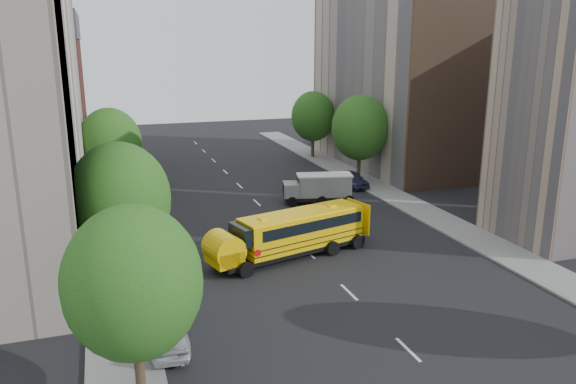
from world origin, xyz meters
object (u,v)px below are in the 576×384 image
street_tree_4 (360,128)px  parked_car_0 (168,331)px  parked_car_1 (134,200)px  parked_car_2 (134,168)px  street_tree_0 (133,283)px  safari_truck (319,188)px  school_bus (291,232)px  street_tree_1 (120,200)px  parked_car_4 (352,179)px  street_tree_5 (313,116)px  street_tree_2 (110,144)px

street_tree_4 → parked_car_0: bearing=-130.1°
parked_car_1 → parked_car_2: 12.48m
street_tree_0 → safari_truck: (15.81, 22.47, -3.39)m
street_tree_0 → parked_car_1: size_ratio=1.81×
school_bus → parked_car_0: school_bus is taller
street_tree_1 → parked_car_0: (1.40, -6.46, -4.24)m
street_tree_0 → parked_car_0: street_tree_0 is taller
street_tree_0 → parked_car_4: bearing=52.0°
street_tree_4 → parked_car_4: bearing=-130.6°
street_tree_5 → parked_car_1: (-20.60, -14.53, -4.03)m
safari_truck → parked_car_1: size_ratio=1.42×
school_bus → street_tree_1: bearing=175.3°
parked_car_0 → parked_car_4: parked_car_0 is taller
parked_car_2 → street_tree_2: bearing=79.9°
school_bus → parked_car_1: (-8.34, 13.67, -0.89)m
street_tree_1 → safari_truck: (15.81, 12.47, -3.70)m
street_tree_0 → street_tree_2: bearing=90.0°
street_tree_4 → school_bus: bearing=-127.1°
street_tree_4 → school_bus: 20.61m
street_tree_2 → street_tree_1: bearing=-90.0°
parked_car_0 → safari_truck: bearing=-123.8°
street_tree_0 → safari_truck: 27.68m
street_tree_0 → parked_car_1: bearing=86.9°
street_tree_0 → parked_car_2: (2.20, 37.93, -3.99)m
parked_car_0 → parked_car_1: bearing=-86.5°
street_tree_4 → street_tree_2: bearing=180.0°
street_tree_5 → parked_car_2: (-19.80, -2.07, -4.05)m
street_tree_2 → parked_car_0: bearing=-86.7°
street_tree_2 → parked_car_2: size_ratio=1.64×
street_tree_4 → parked_car_0: street_tree_4 is taller
parked_car_4 → street_tree_1: bearing=-145.2°
safari_truck → parked_car_4: (4.79, 3.90, -0.53)m
parked_car_1 → parked_car_2: bearing=-91.7°
street_tree_5 → parked_car_2: street_tree_5 is taller
street_tree_2 → parked_car_4: street_tree_2 is taller
street_tree_5 → safari_truck: 18.91m
street_tree_1 → parked_car_0: street_tree_1 is taller
street_tree_0 → parked_car_0: 5.47m
street_tree_2 → parked_car_0: (1.40, -24.46, -4.11)m
parked_car_4 → parked_car_0: bearing=-133.7°
parked_car_0 → street_tree_4: bearing=-126.6°
street_tree_0 → street_tree_2: 28.00m
street_tree_1 → parked_car_4: bearing=38.5°
street_tree_1 → school_bus: size_ratio=0.78×
parked_car_1 → parked_car_4: (19.20, 0.89, 0.04)m
street_tree_0 → street_tree_5: 45.65m
parked_car_2 → street_tree_0: bearing=89.1°
parked_car_1 → parked_car_4: size_ratio=0.98×
parked_car_4 → street_tree_4: bearing=45.7°
street_tree_1 → parked_car_1: (1.40, 15.47, -4.28)m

